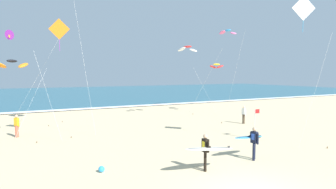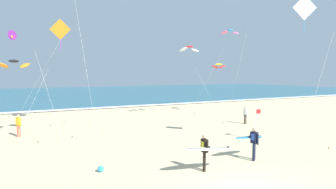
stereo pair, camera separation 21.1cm
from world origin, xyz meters
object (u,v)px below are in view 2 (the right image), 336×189
object	(u,v)px
surfer_lead	(252,140)
kite_arc_scarlet_near	(189,49)
kite_diamond_amber_distant	(60,33)
bystander_white_top	(245,115)
surfer_trailing	(207,149)
kite_arc_cobalt_far	(230,32)
lifeguard_flag	(256,121)
kite_arc_charcoal_low	(14,64)
bystander_yellow_top	(19,125)
kite_delta_violet_close	(13,36)
kite_arc_golden_outer	(218,66)
beach_ball	(101,169)
kite_diamond_ivory_mid	(305,11)

from	to	relation	value
surfer_lead	kite_arc_scarlet_near	xyz separation A→B (m)	(4.22, 13.42, 5.92)
surfer_lead	kite_diamond_amber_distant	world-z (taller)	kite_diamond_amber_distant
bystander_white_top	surfer_trailing	bearing A→B (deg)	-139.43
kite_arc_cobalt_far	lifeguard_flag	bearing A→B (deg)	-121.98
kite_arc_scarlet_near	kite_arc_charcoal_low	world-z (taller)	kite_arc_scarlet_near
bystander_yellow_top	kite_arc_cobalt_far	bearing A→B (deg)	11.62
kite_delta_violet_close	bystander_white_top	distance (m)	22.49
kite_arc_charcoal_low	bystander_yellow_top	xyz separation A→B (m)	(0.10, 0.59, -4.28)
kite_diamond_amber_distant	kite_delta_violet_close	size ratio (longest dim) A/B	0.93
kite_arc_cobalt_far	lifeguard_flag	xyz separation A→B (m)	(-7.88, -12.62, -8.16)
kite_delta_violet_close	lifeguard_flag	world-z (taller)	kite_delta_violet_close
surfer_trailing	kite_arc_charcoal_low	size ratio (longest dim) A/B	0.46
surfer_trailing	bystander_white_top	xyz separation A→B (m)	(10.01, 8.57, -0.24)
surfer_trailing	kite_delta_violet_close	bearing A→B (deg)	113.15
surfer_trailing	kite_diamond_amber_distant	distance (m)	11.86
kite_arc_cobalt_far	kite_arc_golden_outer	distance (m)	4.94
bystander_white_top	beach_ball	world-z (taller)	bystander_white_top
kite_arc_scarlet_near	kite_delta_violet_close	size ratio (longest dim) A/B	0.86
kite_diamond_ivory_mid	kite_arc_golden_outer	distance (m)	15.61
bystander_yellow_top	kite_diamond_ivory_mid	bearing A→B (deg)	-36.71
kite_delta_violet_close	lifeguard_flag	xyz separation A→B (m)	(14.93, -15.70, -6.71)
kite_delta_violet_close	kite_arc_golden_outer	size ratio (longest dim) A/B	1.51
lifeguard_flag	beach_ball	bearing A→B (deg)	-171.75
kite_diamond_amber_distant	kite_arc_golden_outer	world-z (taller)	kite_diamond_amber_distant
kite_delta_violet_close	beach_ball	bearing A→B (deg)	-76.83
kite_arc_scarlet_near	beach_ball	distance (m)	17.93
kite_arc_cobalt_far	kite_arc_charcoal_low	xyz separation A→B (m)	(-22.45, -5.19, -4.33)
kite_arc_golden_outer	lifeguard_flag	xyz separation A→B (m)	(-5.38, -11.47, -4.06)
surfer_trailing	bystander_yellow_top	bearing A→B (deg)	123.72
kite_diamond_ivory_mid	surfer_lead	bearing A→B (deg)	-178.28
surfer_lead	kite_diamond_ivory_mid	xyz separation A→B (m)	(3.88, 0.12, 6.93)
kite_arc_scarlet_near	kite_arc_golden_outer	bearing A→B (deg)	15.49
surfer_lead	kite_arc_golden_outer	distance (m)	17.66
bystander_yellow_top	kite_delta_violet_close	bearing A→B (deg)	93.41
bystander_yellow_top	beach_ball	bearing A→B (deg)	-69.52
kite_arc_scarlet_near	kite_delta_violet_close	world-z (taller)	kite_delta_violet_close
kite_diamond_ivory_mid	kite_arc_cobalt_far	size ratio (longest dim) A/B	0.91
kite_arc_charcoal_low	bystander_white_top	bearing A→B (deg)	-8.32
surfer_lead	kite_arc_golden_outer	world-z (taller)	kite_arc_golden_outer
surfer_trailing	kite_arc_cobalt_far	distance (m)	23.41
lifeguard_flag	beach_ball	size ratio (longest dim) A/B	7.50
kite_arc_scarlet_near	kite_arc_golden_outer	distance (m)	5.03
beach_ball	kite_delta_violet_close	bearing A→B (deg)	103.17
kite_diamond_ivory_mid	kite_arc_charcoal_low	distance (m)	18.57
surfer_lead	kite_arc_scarlet_near	size ratio (longest dim) A/B	0.28
surfer_lead	kite_arc_scarlet_near	distance (m)	15.26
lifeguard_flag	beach_ball	xyz separation A→B (m)	(-10.89, -1.58, -1.13)
kite_arc_charcoal_low	bystander_white_top	distance (m)	18.65
kite_arc_scarlet_near	kite_diamond_ivory_mid	xyz separation A→B (m)	(-0.34, -13.31, 1.01)
surfer_trailing	kite_diamond_amber_distant	xyz separation A→B (m)	(-5.25, 8.78, 6.00)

